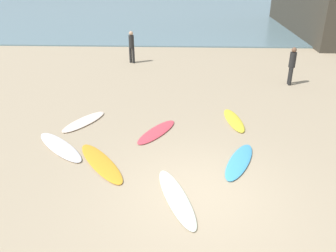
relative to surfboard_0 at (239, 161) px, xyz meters
name	(u,v)px	position (x,y,z in m)	size (l,w,h in m)	color
ground_plane	(198,194)	(-1.16, -1.45, -0.03)	(120.00, 120.00, 0.00)	tan
ocean_water	(186,10)	(-1.16, 34.25, 0.01)	(120.00, 40.00, 0.08)	slate
surfboard_0	(239,161)	(0.00, 0.00, 0.00)	(0.52, 2.08, 0.07)	#43A3DE
surfboard_1	(176,197)	(-1.67, -1.64, 0.00)	(0.48, 2.32, 0.07)	white
surfboard_2	(157,132)	(-2.35, 1.72, 0.00)	(0.55, 2.00, 0.06)	#DD4250
surfboard_3	(101,163)	(-3.72, -0.21, 0.00)	(0.56, 2.41, 0.06)	gold
surfboard_4	(60,147)	(-5.10, 0.60, 0.01)	(0.56, 2.34, 0.08)	white
surfboard_5	(84,122)	(-4.87, 2.39, 0.00)	(0.59, 1.95, 0.07)	#F5DCCA
surfboard_6	(234,120)	(0.21, 2.70, 0.01)	(0.49, 1.95, 0.08)	yellow
beachgoer_near	(132,45)	(-4.30, 10.27, 0.91)	(0.38, 0.38, 1.69)	black
beachgoer_mid	(292,64)	(3.21, 6.81, 0.88)	(0.30, 0.34, 1.65)	black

